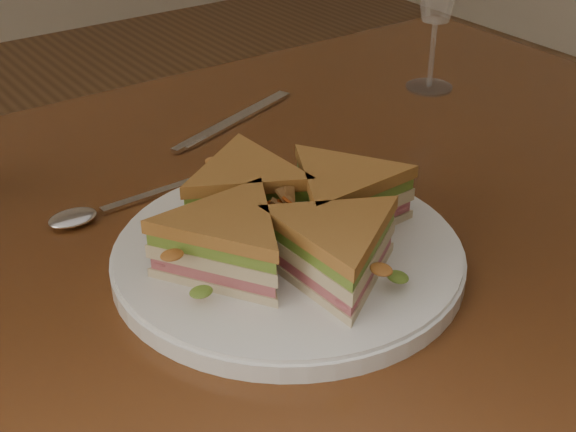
# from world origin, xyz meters

# --- Properties ---
(table) EXTENTS (1.20, 0.80, 0.75)m
(table) POSITION_xyz_m (0.00, 0.00, 0.65)
(table) COLOR #3D1E0D
(table) RESTS_ON ground
(plate) EXTENTS (0.31, 0.31, 0.02)m
(plate) POSITION_xyz_m (-0.04, -0.08, 0.76)
(plate) COLOR white
(plate) RESTS_ON table
(sandwich_wedges) EXTENTS (0.26, 0.26, 0.06)m
(sandwich_wedges) POSITION_xyz_m (-0.04, -0.08, 0.80)
(sandwich_wedges) COLOR beige
(sandwich_wedges) RESTS_ON plate
(crisps_mound) EXTENTS (0.09, 0.09, 0.05)m
(crisps_mound) POSITION_xyz_m (-0.04, -0.08, 0.79)
(crisps_mound) COLOR #B54B17
(crisps_mound) RESTS_ON plate
(spoon) EXTENTS (0.18, 0.03, 0.01)m
(spoon) POSITION_xyz_m (-0.15, 0.10, 0.75)
(spoon) COLOR silver
(spoon) RESTS_ON table
(knife) EXTENTS (0.21, 0.08, 0.00)m
(knife) POSITION_xyz_m (0.07, 0.21, 0.75)
(knife) COLOR silver
(knife) RESTS_ON table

